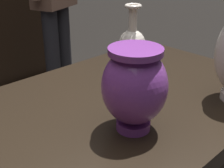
# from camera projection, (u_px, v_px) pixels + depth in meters

# --- Properties ---
(vase_centerpiece) EXTENTS (0.15, 0.15, 0.20)m
(vase_centerpiece) POSITION_uv_depth(u_px,v_px,m) (135.00, 86.00, 0.70)
(vase_centerpiece) COLOR #7A388E
(vase_centerpiece) RESTS_ON display_plinth
(vase_right_accent) EXTENTS (0.10, 0.10, 0.20)m
(vase_right_accent) POSITION_uv_depth(u_px,v_px,m) (132.00, 40.00, 1.19)
(vase_right_accent) COLOR silver
(vase_right_accent) RESTS_ON display_plinth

